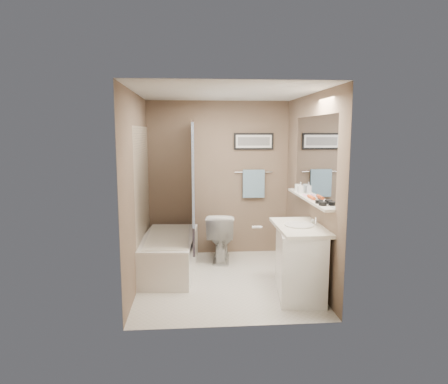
{
  "coord_description": "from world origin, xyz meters",
  "views": [
    {
      "loc": [
        -0.4,
        -4.97,
        1.92
      ],
      "look_at": [
        0.0,
        0.15,
        1.15
      ],
      "focal_mm": 32.0,
      "sensor_mm": 36.0,
      "label": 1
    }
  ],
  "objects": [
    {
      "name": "wall_front",
      "position": [
        0.0,
        -1.23,
        1.2
      ],
      "size": [
        2.2,
        0.04,
        2.4
      ],
      "primitive_type": "cube",
      "color": "brown",
      "rests_on": "ground"
    },
    {
      "name": "wall_right",
      "position": [
        1.08,
        0.0,
        1.2
      ],
      "size": [
        0.04,
        2.5,
        2.4
      ],
      "primitive_type": "cube",
      "color": "brown",
      "rests_on": "ground"
    },
    {
      "name": "art_image",
      "position": [
        0.55,
        1.22,
        1.78
      ],
      "size": [
        0.5,
        0.0,
        0.13
      ],
      "primitive_type": "cube",
      "color": "#595959",
      "rests_on": "art_mat"
    },
    {
      "name": "sink_basin",
      "position": [
        0.83,
        -0.51,
        0.85
      ],
      "size": [
        0.34,
        0.34,
        0.01
      ],
      "primitive_type": "cylinder",
      "color": "silver",
      "rests_on": "countertop"
    },
    {
      "name": "hair_brush_front",
      "position": [
        1.04,
        -0.27,
        1.14
      ],
      "size": [
        0.05,
        0.22,
        0.04
      ],
      "primitive_type": "cylinder",
      "rotation": [
        1.57,
        0.0,
        0.02
      ],
      "color": "#C0451B",
      "rests_on": "shelf"
    },
    {
      "name": "towel_bar",
      "position": [
        0.55,
        1.22,
        1.3
      ],
      "size": [
        0.6,
        0.02,
        0.02
      ],
      "primitive_type": "cylinder",
      "rotation": [
        0.0,
        1.57,
        0.0
      ],
      "color": "silver",
      "rests_on": "wall_back"
    },
    {
      "name": "wall_left",
      "position": [
        -1.08,
        0.0,
        1.2
      ],
      "size": [
        0.04,
        2.5,
        2.4
      ],
      "primitive_type": "cube",
      "color": "brown",
      "rests_on": "ground"
    },
    {
      "name": "ground",
      "position": [
        0.0,
        0.0,
        0.0
      ],
      "size": [
        2.5,
        2.5,
        0.0
      ],
      "primitive_type": "plane",
      "color": "silver",
      "rests_on": "ground"
    },
    {
      "name": "faucet_knob",
      "position": [
        1.03,
        -0.41,
        0.87
      ],
      "size": [
        0.05,
        0.05,
        0.05
      ],
      "primitive_type": "sphere",
      "color": "silver",
      "rests_on": "countertop"
    },
    {
      "name": "pink_comb",
      "position": [
        1.04,
        -0.0,
        1.12
      ],
      "size": [
        0.03,
        0.16,
        0.01
      ],
      "primitive_type": "cube",
      "rotation": [
        0.0,
        0.0,
        -0.02
      ],
      "color": "#FF9BC6",
      "rests_on": "shelf"
    },
    {
      "name": "art_frame",
      "position": [
        0.55,
        1.23,
        1.78
      ],
      "size": [
        0.62,
        0.02,
        0.26
      ],
      "primitive_type": "cube",
      "color": "black",
      "rests_on": "wall_back"
    },
    {
      "name": "mirror",
      "position": [
        1.09,
        -0.15,
        1.62
      ],
      "size": [
        0.02,
        1.6,
        1.0
      ],
      "primitive_type": "cube",
      "color": "silver",
      "rests_on": "wall_right"
    },
    {
      "name": "countertop",
      "position": [
        0.84,
        -0.51,
        0.82
      ],
      "size": [
        0.54,
        0.96,
        0.04
      ],
      "primitive_type": "cube",
      "color": "silver",
      "rests_on": "vanity"
    },
    {
      "name": "ceiling",
      "position": [
        0.0,
        0.0,
        2.38
      ],
      "size": [
        2.2,
        2.5,
        0.04
      ],
      "primitive_type": "cube",
      "color": "silver",
      "rests_on": "wall_back"
    },
    {
      "name": "door_handle",
      "position": [
        0.22,
        -1.19,
        1.0
      ],
      "size": [
        0.1,
        0.02,
        0.02
      ],
      "primitive_type": "cylinder",
      "rotation": [
        0.0,
        1.57,
        0.0
      ],
      "color": "silver",
      "rests_on": "door"
    },
    {
      "name": "candle_bowl_far",
      "position": [
        1.04,
        -0.58,
        1.14
      ],
      "size": [
        0.09,
        0.09,
        0.04
      ],
      "primitive_type": "cylinder",
      "color": "black",
      "rests_on": "shelf"
    },
    {
      "name": "curtain_lower",
      "position": [
        -0.4,
        0.5,
        0.58
      ],
      "size": [
        0.03,
        1.45,
        0.36
      ],
      "primitive_type": "cube",
      "color": "#23213F",
      "rests_on": "curtain_rod"
    },
    {
      "name": "vanity",
      "position": [
        0.85,
        -0.51,
        0.4
      ],
      "size": [
        0.61,
        0.96,
        0.8
      ],
      "primitive_type": "cube",
      "rotation": [
        0.0,
        0.0,
        -0.13
      ],
      "color": "white",
      "rests_on": "ground"
    },
    {
      "name": "bathtub",
      "position": [
        -0.75,
        0.4,
        0.25
      ],
      "size": [
        0.82,
        1.55,
        0.5
      ],
      "primitive_type": "cube",
      "rotation": [
        0.0,
        0.0,
        -0.08
      ],
      "color": "white",
      "rests_on": "ground"
    },
    {
      "name": "candle_bowl_near",
      "position": [
        1.04,
        -0.71,
        1.14
      ],
      "size": [
        0.09,
        0.09,
        0.04
      ],
      "primitive_type": "cylinder",
      "color": "black",
      "rests_on": "shelf"
    },
    {
      "name": "tub_rim",
      "position": [
        -0.75,
        0.4,
        0.5
      ],
      "size": [
        0.56,
        1.36,
        0.02
      ],
      "primitive_type": "cube",
      "color": "silver",
      "rests_on": "bathtub"
    },
    {
      "name": "door",
      "position": [
        0.55,
        -1.24,
        1.0
      ],
      "size": [
        0.8,
        0.02,
        2.0
      ],
      "primitive_type": "cube",
      "color": "silver",
      "rests_on": "wall_front"
    },
    {
      "name": "curtain_upper",
      "position": [
        -0.4,
        0.5,
        1.4
      ],
      "size": [
        0.03,
        1.45,
        1.28
      ],
      "primitive_type": "cube",
      "color": "white",
      "rests_on": "curtain_rod"
    },
    {
      "name": "faucet_spout",
      "position": [
        1.03,
        -0.51,
        0.89
      ],
      "size": [
        0.02,
        0.02,
        0.1
      ],
      "primitive_type": "cylinder",
      "color": "white",
      "rests_on": "countertop"
    },
    {
      "name": "wall_back",
      "position": [
        0.0,
        1.23,
        1.2
      ],
      "size": [
        2.2,
        0.04,
        2.4
      ],
      "primitive_type": "cube",
      "color": "brown",
      "rests_on": "ground"
    },
    {
      "name": "toilet",
      "position": [
        0.0,
        0.85,
        0.37
      ],
      "size": [
        0.49,
        0.76,
        0.74
      ],
      "primitive_type": "imported",
      "rotation": [
        0.0,
        0.0,
        3.03
      ],
      "color": "silver",
      "rests_on": "ground"
    },
    {
      "name": "glass_jar",
      "position": [
        1.04,
        0.36,
        1.17
      ],
      "size": [
        0.08,
        0.08,
        0.1
      ],
      "primitive_type": "cylinder",
      "color": "white",
      "rests_on": "shelf"
    },
    {
      "name": "towel",
      "position": [
        0.55,
        1.2,
        1.12
      ],
      "size": [
        0.34,
        0.05,
        0.44
      ],
      "primitive_type": "cube",
      "color": "#98C8DE",
      "rests_on": "towel_bar"
    },
    {
      "name": "curtain_rod",
      "position": [
        -0.4,
        0.5,
        2.05
      ],
      "size": [
        0.02,
        1.55,
        0.02
      ],
      "primitive_type": "cylinder",
      "rotation": [
        1.57,
        0.0,
        0.0
      ],
      "color": "silver",
      "rests_on": "wall_left"
    },
    {
      "name": "tile_surround",
      "position": [
        -1.09,
        0.5,
        1.0
      ],
      "size": [
        0.02,
        1.55,
        2.0
      ],
      "primitive_type": "cube",
      "color": "beige",
      "rests_on": "wall_left"
    },
    {
      "name": "art_mat",
      "position": [
        0.55,
        1.22,
        1.78
      ],
      "size": [
        0.56,
        0.0,
        0.2
      ],
      "primitive_type": "cube",
      "color": "white",
      "rests_on": "art_frame"
    },
    {
      "name": "soap_bottle",
      "position": [
        1.04,
        0.22,
        1.19
      ],
      "size": [
        0.07,
        0.07,
        0.15
      ],
      "primitive_type": "imported",
      "rotation": [
        0.0,
        0.0,
        0.04
      ],
      "color": "#999999",
      "rests_on": "shelf"
    },
    {
      "name": "shelf",
      "position": [
        1.04,
        -0.15,
        1.1
      ],
      "size": [
        0.12,
        1.6,
        0.03
      ],
      "primitive_type": "cube",
      "color": "silver",
      "rests_on": "wall_right"
    }
  ]
}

